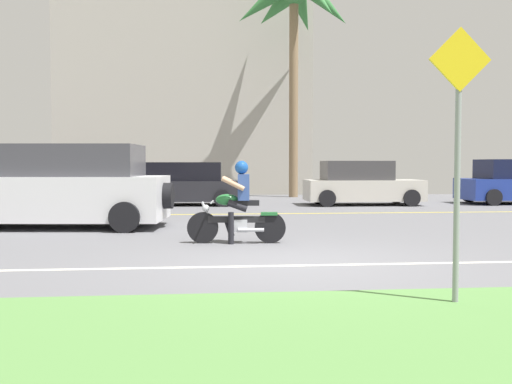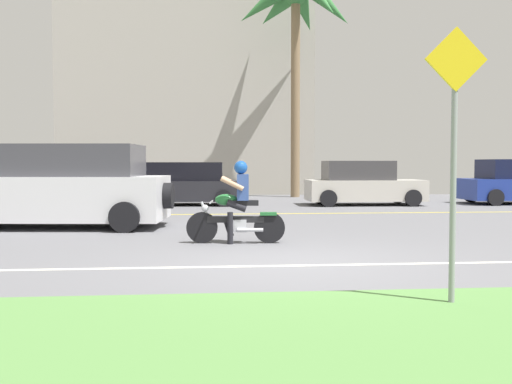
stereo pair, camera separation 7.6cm
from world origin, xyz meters
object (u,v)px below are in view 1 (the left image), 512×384
palm_tree_0 (295,7)px  street_sign (458,139)px  motorcyclist (237,208)px  parked_car_2 (361,184)px  parked_car_1 (179,185)px  suv_nearby (61,187)px  motorcyclist_distant (21,196)px  parked_car_0 (27,184)px

palm_tree_0 → street_sign: palm_tree_0 is taller
motorcyclist → parked_car_2: bearing=62.4°
parked_car_1 → palm_tree_0: 9.68m
motorcyclist → parked_car_2: parked_car_2 is taller
palm_tree_0 → street_sign: (-1.54, -19.30, -6.25)m
suv_nearby → motorcyclist_distant: size_ratio=3.16×
parked_car_1 → street_sign: street_sign is taller
motorcyclist → parked_car_2: 10.53m
motorcyclist → motorcyclist_distant: 7.52m
suv_nearby → motorcyclist_distant: 2.85m
parked_car_2 → palm_tree_0: size_ratio=0.42×
suv_nearby → parked_car_2: bearing=36.4°
parked_car_1 → motorcyclist_distant: size_ratio=2.84×
motorcyclist → parked_car_0: (-6.90, 11.82, 0.05)m
suv_nearby → parked_car_0: suv_nearby is taller
parked_car_2 → street_sign: size_ratio=1.44×
palm_tree_0 → motorcyclist: bearing=-103.2°
parked_car_1 → palm_tree_0: size_ratio=0.47×
parked_car_0 → parked_car_1: parked_car_1 is taller
parked_car_1 → parked_car_2: parked_car_2 is taller
parked_car_0 → palm_tree_0: size_ratio=0.47×
motorcyclist_distant → motorcyclist: bearing=-45.5°
motorcyclist_distant → street_sign: bearing=-55.6°
palm_tree_0 → parked_car_0: bearing=-166.3°
palm_tree_0 → parked_car_1: bearing=-136.8°
street_sign → motorcyclist_distant: bearing=124.4°
suv_nearby → parked_car_1: 7.31m
parked_car_0 → street_sign: bearing=-62.6°
motorcyclist → parked_car_1: 10.00m
palm_tree_0 → parked_car_2: bearing=-73.2°
suv_nearby → palm_tree_0: 15.08m
street_sign → palm_tree_0: bearing=85.4°
motorcyclist → suv_nearby: suv_nearby is taller
motorcyclist → parked_car_1: bearing=97.6°
suv_nearby → parked_car_1: suv_nearby is taller
parked_car_1 → street_sign: size_ratio=1.62×
motorcyclist_distant → parked_car_0: bearing=104.1°
motorcyclist → motorcyclist_distant: size_ratio=1.12×
parked_car_1 → parked_car_2: 6.23m
motorcyclist_distant → street_sign: street_sign is taller
suv_nearby → parked_car_1: size_ratio=1.11×
street_sign → motorcyclist: bearing=110.1°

